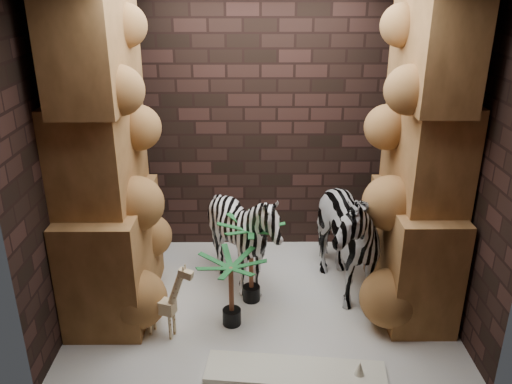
{
  "coord_description": "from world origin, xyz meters",
  "views": [
    {
      "loc": [
        -0.09,
        -4.37,
        2.97
      ],
      "look_at": [
        -0.05,
        0.15,
        1.11
      ],
      "focal_mm": 36.78,
      "sensor_mm": 36.0,
      "label": 1
    }
  ],
  "objects_px": {
    "giraffe_toy": "(160,297)",
    "palm_back": "(231,291)",
    "zebra_left": "(244,242)",
    "palm_front": "(251,261)",
    "zebra_right": "(336,224)",
    "surfboard": "(295,372)"
  },
  "relations": [
    {
      "from": "zebra_right",
      "to": "palm_back",
      "type": "relative_size",
      "value": 2.17
    },
    {
      "from": "giraffe_toy",
      "to": "palm_back",
      "type": "distance_m",
      "value": 0.63
    },
    {
      "from": "palm_front",
      "to": "giraffe_toy",
      "type": "bearing_deg",
      "value": -145.93
    },
    {
      "from": "giraffe_toy",
      "to": "palm_back",
      "type": "height_order",
      "value": "giraffe_toy"
    },
    {
      "from": "palm_front",
      "to": "surfboard",
      "type": "relative_size",
      "value": 0.6
    },
    {
      "from": "palm_back",
      "to": "surfboard",
      "type": "xyz_separation_m",
      "value": [
        0.53,
        -0.68,
        -0.32
      ]
    },
    {
      "from": "zebra_right",
      "to": "palm_front",
      "type": "height_order",
      "value": "zebra_right"
    },
    {
      "from": "zebra_left",
      "to": "palm_front",
      "type": "height_order",
      "value": "zebra_left"
    },
    {
      "from": "zebra_left",
      "to": "palm_back",
      "type": "relative_size",
      "value": 1.69
    },
    {
      "from": "giraffe_toy",
      "to": "palm_front",
      "type": "distance_m",
      "value": 0.96
    },
    {
      "from": "palm_back",
      "to": "surfboard",
      "type": "distance_m",
      "value": 0.92
    },
    {
      "from": "palm_back",
      "to": "surfboard",
      "type": "relative_size",
      "value": 0.48
    },
    {
      "from": "zebra_left",
      "to": "palm_back",
      "type": "bearing_deg",
      "value": -87.6
    },
    {
      "from": "zebra_left",
      "to": "palm_back",
      "type": "height_order",
      "value": "zebra_left"
    },
    {
      "from": "zebra_right",
      "to": "giraffe_toy",
      "type": "height_order",
      "value": "zebra_right"
    },
    {
      "from": "palm_back",
      "to": "surfboard",
      "type": "height_order",
      "value": "palm_back"
    },
    {
      "from": "giraffe_toy",
      "to": "palm_front",
      "type": "height_order",
      "value": "palm_front"
    },
    {
      "from": "zebra_left",
      "to": "zebra_right",
      "type": "bearing_deg",
      "value": 9.72
    },
    {
      "from": "giraffe_toy",
      "to": "surfboard",
      "type": "relative_size",
      "value": 0.54
    },
    {
      "from": "palm_front",
      "to": "surfboard",
      "type": "bearing_deg",
      "value": -71.65
    },
    {
      "from": "zebra_left",
      "to": "surfboard",
      "type": "distance_m",
      "value": 1.43
    },
    {
      "from": "surfboard",
      "to": "zebra_left",
      "type": "bearing_deg",
      "value": 114.73
    }
  ]
}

